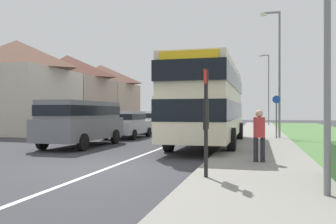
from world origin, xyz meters
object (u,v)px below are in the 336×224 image
object	(u,v)px
parked_van_grey	(82,119)
street_lamp_mid	(278,66)
bus_stop_sign	(206,115)
cycle_route_sign	(276,115)
pedestrian_at_stop	(259,133)
street_lamp_far	(268,85)
parked_car_white	(154,121)
double_decker_bus	(209,100)
parked_car_silver	(128,123)

from	to	relation	value
parked_van_grey	street_lamp_mid	distance (m)	11.43
bus_stop_sign	cycle_route_sign	size ratio (longest dim) A/B	1.03
pedestrian_at_stop	street_lamp_far	bearing A→B (deg)	88.16
pedestrian_at_stop	cycle_route_sign	distance (m)	9.68
parked_car_white	street_lamp_mid	distance (m)	10.06
double_decker_bus	bus_stop_sign	bearing A→B (deg)	-82.54
street_lamp_far	parked_car_silver	bearing A→B (deg)	-112.55
double_decker_bus	bus_stop_sign	size ratio (longest dim) A/B	3.87
pedestrian_at_stop	street_lamp_mid	size ratio (longest dim) A/B	0.23
pedestrian_at_stop	street_lamp_mid	world-z (taller)	street_lamp_mid
double_decker_bus	bus_stop_sign	world-z (taller)	double_decker_bus
double_decker_bus	parked_car_white	bearing A→B (deg)	122.25
street_lamp_mid	street_lamp_far	size ratio (longest dim) A/B	0.92
street_lamp_mid	street_lamp_far	bearing A→B (deg)	90.20
parked_van_grey	street_lamp_far	distance (m)	27.93
street_lamp_mid	double_decker_bus	bearing A→B (deg)	-125.46
parked_van_grey	pedestrian_at_stop	distance (m)	8.77
street_lamp_far	cycle_route_sign	bearing A→B (deg)	-90.05
parked_car_white	street_lamp_mid	xyz separation A→B (m)	(8.67, -3.87, 3.34)
pedestrian_at_stop	cycle_route_sign	xyz separation A→B (m)	(0.94, 9.62, 0.45)
pedestrian_at_stop	street_lamp_far	distance (m)	30.25
parked_car_white	bus_stop_sign	bearing A→B (deg)	-69.02
parked_car_silver	pedestrian_at_stop	bearing A→B (deg)	-49.39
double_decker_bus	pedestrian_at_stop	world-z (taller)	double_decker_bus
cycle_route_sign	parked_car_silver	bearing A→B (deg)	-176.18
pedestrian_at_stop	bus_stop_sign	xyz separation A→B (m)	(-1.18, -2.77, 0.56)
parked_van_grey	parked_car_white	world-z (taller)	parked_van_grey
parked_car_silver	cycle_route_sign	distance (m)	8.73
parked_car_white	bus_stop_sign	world-z (taller)	bus_stop_sign
bus_stop_sign	street_lamp_mid	world-z (taller)	street_lamp_mid
parked_car_silver	cycle_route_sign	world-z (taller)	cycle_route_sign
parked_car_silver	street_lamp_mid	bearing A→B (deg)	7.52
parked_car_silver	double_decker_bus	bearing A→B (deg)	-32.40
cycle_route_sign	pedestrian_at_stop	bearing A→B (deg)	-95.60
parked_van_grey	cycle_route_sign	world-z (taller)	cycle_route_sign
parked_car_silver	bus_stop_sign	world-z (taller)	bus_stop_sign
parked_van_grey	bus_stop_sign	world-z (taller)	bus_stop_sign
parked_van_grey	double_decker_bus	bearing A→B (deg)	17.78
bus_stop_sign	street_lamp_far	xyz separation A→B (m)	(2.14, 32.78, 3.05)
parked_van_grey	parked_car_silver	size ratio (longest dim) A/B	1.22
parked_van_grey	street_lamp_mid	world-z (taller)	street_lamp_mid
street_lamp_mid	street_lamp_far	distance (m)	19.82
parked_car_white	street_lamp_far	world-z (taller)	street_lamp_far
parked_van_grey	parked_car_silver	distance (m)	5.30
bus_stop_sign	pedestrian_at_stop	bearing A→B (deg)	66.91
pedestrian_at_stop	street_lamp_mid	xyz separation A→B (m)	(1.03, 10.20, 3.27)
parked_car_white	pedestrian_at_stop	world-z (taller)	pedestrian_at_stop
parked_car_silver	pedestrian_at_stop	xyz separation A→B (m)	(7.75, -9.04, 0.07)
cycle_route_sign	parked_car_white	bearing A→B (deg)	152.61
bus_stop_sign	street_lamp_mid	bearing A→B (deg)	80.32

